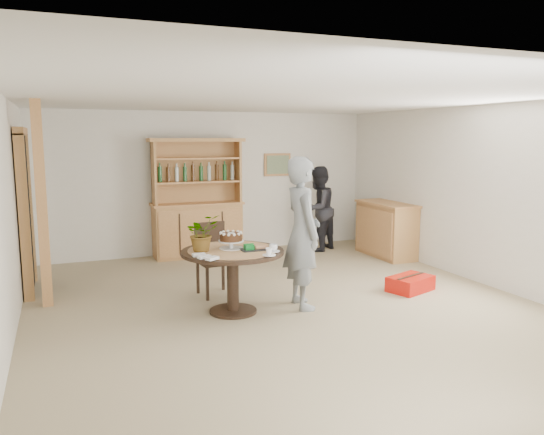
{
  "coord_description": "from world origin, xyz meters",
  "views": [
    {
      "loc": [
        -2.49,
        -5.67,
        2.05
      ],
      "look_at": [
        -0.02,
        0.47,
        1.05
      ],
      "focal_mm": 35.0,
      "sensor_mm": 36.0,
      "label": 1
    }
  ],
  "objects": [
    {
      "name": "ground",
      "position": [
        0.0,
        0.0,
        0.0
      ],
      "size": [
        7.0,
        7.0,
        0.0
      ],
      "primitive_type": "plane",
      "color": "tan",
      "rests_on": "ground"
    },
    {
      "name": "room_shell",
      "position": [
        0.0,
        0.01,
        1.74
      ],
      "size": [
        6.04,
        7.04,
        2.52
      ],
      "color": "white",
      "rests_on": "ground"
    },
    {
      "name": "doorway",
      "position": [
        -2.93,
        2.0,
        1.11
      ],
      "size": [
        0.13,
        1.1,
        2.18
      ],
      "color": "black",
      "rests_on": "ground"
    },
    {
      "name": "pine_post",
      "position": [
        -2.7,
        1.2,
        1.25
      ],
      "size": [
        0.12,
        0.12,
        2.5
      ],
      "primitive_type": "cube",
      "color": "tan",
      "rests_on": "ground"
    },
    {
      "name": "hutch",
      "position": [
        -0.3,
        3.24,
        0.69
      ],
      "size": [
        1.62,
        0.54,
        2.04
      ],
      "color": "tan",
      "rests_on": "ground"
    },
    {
      "name": "sideboard",
      "position": [
        2.74,
        2.0,
        0.47
      ],
      "size": [
        0.54,
        1.26,
        0.94
      ],
      "color": "tan",
      "rests_on": "ground"
    },
    {
      "name": "dining_table",
      "position": [
        -0.66,
        0.11,
        0.6
      ],
      "size": [
        1.2,
        1.2,
        0.76
      ],
      "color": "black",
      "rests_on": "ground"
    },
    {
      "name": "dining_chair",
      "position": [
        -0.67,
        0.94,
        0.54
      ],
      "size": [
        0.46,
        0.46,
        0.95
      ],
      "rotation": [
        0.0,
        0.0,
        0.09
      ],
      "color": "black",
      "rests_on": "ground"
    },
    {
      "name": "birthday_cake",
      "position": [
        -0.66,
        0.16,
        0.88
      ],
      "size": [
        0.3,
        0.3,
        0.2
      ],
      "color": "white",
      "rests_on": "dining_table"
    },
    {
      "name": "flower_vase",
      "position": [
        -1.01,
        0.16,
        0.97
      ],
      "size": [
        0.47,
        0.44,
        0.42
      ],
      "primitive_type": "imported",
      "rotation": [
        0.0,
        0.0,
        0.35
      ],
      "color": "#3F7233",
      "rests_on": "dining_table"
    },
    {
      "name": "gift_tray",
      "position": [
        -0.44,
        -0.01,
        0.79
      ],
      "size": [
        0.3,
        0.2,
        0.08
      ],
      "color": "black",
      "rests_on": "dining_table"
    },
    {
      "name": "coffee_cup_a",
      "position": [
        -0.26,
        -0.17,
        0.8
      ],
      "size": [
        0.15,
        0.15,
        0.09
      ],
      "color": "white",
      "rests_on": "dining_table"
    },
    {
      "name": "coffee_cup_b",
      "position": [
        -0.38,
        -0.34,
        0.79
      ],
      "size": [
        0.15,
        0.15,
        0.08
      ],
      "color": "white",
      "rests_on": "dining_table"
    },
    {
      "name": "napkins",
      "position": [
        -1.07,
        -0.2,
        0.77
      ],
      "size": [
        0.24,
        0.33,
        0.03
      ],
      "color": "white",
      "rests_on": "dining_table"
    },
    {
      "name": "teen_boy",
      "position": [
        0.19,
        0.01,
        0.92
      ],
      "size": [
        0.49,
        0.7,
        1.83
      ],
      "primitive_type": "imported",
      "rotation": [
        0.0,
        0.0,
        1.49
      ],
      "color": "gray",
      "rests_on": "ground"
    },
    {
      "name": "adult_person",
      "position": [
        1.84,
        2.86,
        0.77
      ],
      "size": [
        0.94,
        0.89,
        1.54
      ],
      "primitive_type": "imported",
      "rotation": [
        0.0,
        0.0,
        3.69
      ],
      "color": "black",
      "rests_on": "ground"
    },
    {
      "name": "red_suitcase",
      "position": [
        1.83,
        0.06,
        0.1
      ],
      "size": [
        0.7,
        0.57,
        0.21
      ],
      "rotation": [
        0.0,
        0.0,
        0.33
      ],
      "color": "red",
      "rests_on": "ground"
    }
  ]
}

